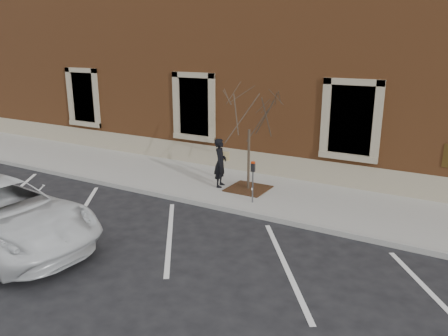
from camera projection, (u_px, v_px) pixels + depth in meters
The scene contains 9 objects.
ground at pixel (214, 208), 13.09m from camera, with size 120.00×120.00×0.00m, color #28282B.
sidewalk_near at pixel (241, 189), 14.52m from camera, with size 40.00×3.50×0.15m, color #A6A49C.
curb_near at pixel (213, 206), 13.03m from camera, with size 40.00×0.12×0.15m, color #9E9E99.
parking_stripes at pixel (170, 235), 11.26m from camera, with size 28.00×4.40×0.01m, color silver, non-canonical shape.
building_civic at pixel (309, 62), 18.42m from camera, with size 40.00×8.62×8.00m.
man at pixel (220, 163), 14.39m from camera, with size 0.59×0.39×1.62m, color black.
parking_meter at pixel (253, 174), 12.88m from camera, with size 0.12×0.09×1.27m.
tree_grate at pixel (248, 189), 14.31m from camera, with size 1.26×1.26×0.03m, color #432315.
sapling at pixel (249, 113), 13.62m from camera, with size 2.17×2.17×3.61m.
Camera 1 is at (6.39, -10.45, 4.78)m, focal length 35.00 mm.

